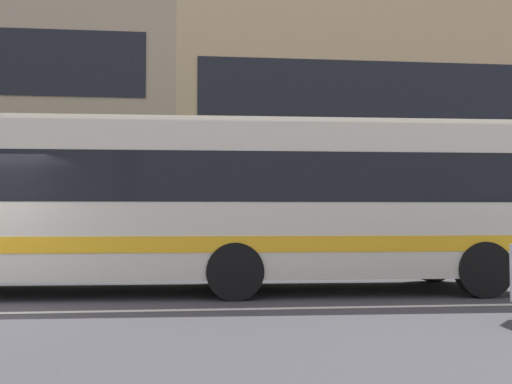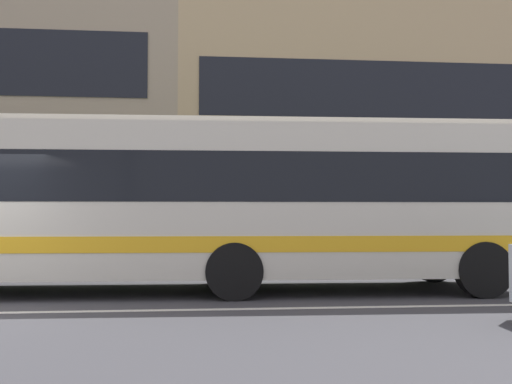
{
  "view_description": "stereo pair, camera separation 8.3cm",
  "coord_description": "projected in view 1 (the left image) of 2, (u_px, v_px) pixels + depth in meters",
  "views": [
    {
      "loc": [
        3.83,
        -8.82,
        1.47
      ],
      "look_at": [
        4.97,
        2.62,
        1.95
      ],
      "focal_mm": 39.4,
      "sensor_mm": 36.0,
      "label": 1
    },
    {
      "loc": [
        3.92,
        -8.82,
        1.47
      ],
      "look_at": [
        4.97,
        2.62,
        1.95
      ],
      "focal_mm": 39.4,
      "sensor_mm": 36.0,
      "label": 2
    }
  ],
  "objects": [
    {
      "name": "transit_bus",
      "position": [
        193.0,
        199.0,
        10.89
      ],
      "size": [
        12.53,
        2.97,
        3.23
      ],
      "color": "beige",
      "rests_on": "ground_plane"
    },
    {
      "name": "apartment_block_right",
      "position": [
        388.0,
        133.0,
        24.91
      ],
      "size": [
        18.29,
        9.59,
        10.25
      ],
      "color": "tan",
      "rests_on": "ground_plane"
    },
    {
      "name": "hedge_row_far",
      "position": [
        93.0,
        253.0,
        13.99
      ],
      "size": [
        23.24,
        1.1,
        1.06
      ],
      "primitive_type": "cube",
      "color": "#244814",
      "rests_on": "ground_plane"
    }
  ]
}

